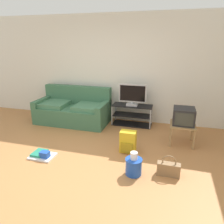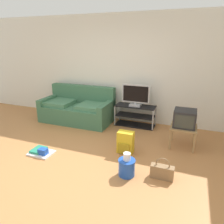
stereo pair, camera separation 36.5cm
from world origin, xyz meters
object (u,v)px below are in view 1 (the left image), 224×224
side_table (182,127)px  handbag (168,169)px  couch (74,110)px  floor_tray (42,155)px  backpack (128,142)px  crt_tv (184,116)px  cleaning_bucket (134,165)px  tv_stand (132,115)px  flat_tv (132,95)px

side_table → handbag: bearing=-100.3°
couch → floor_tray: 1.87m
side_table → handbag: 1.27m
handbag → backpack: bearing=143.6°
crt_tv → couch: bearing=168.8°
couch → cleaning_bucket: couch is taller
side_table → crt_tv: size_ratio=1.17×
tv_stand → crt_tv: 1.44m
flat_tv → cleaning_bucket: flat_tv is taller
cleaning_bucket → crt_tv: bearing=60.8°
flat_tv → backpack: flat_tv is taller
couch → handbag: 3.07m
backpack → floor_tray: backpack is taller
couch → flat_tv: bearing=6.7°
tv_stand → floor_tray: (-1.29, -2.04, -0.22)m
couch → floor_tray: bearing=-82.6°
flat_tv → cleaning_bucket: 2.21m
tv_stand → backpack: bearing=-82.3°
floor_tray → backpack: bearing=23.1°
couch → tv_stand: size_ratio=1.87×
couch → handbag: couch is taller
flat_tv → floor_tray: (-1.29, -2.02, -0.74)m
flat_tv → crt_tv: size_ratio=1.59×
side_table → backpack: (-1.00, -0.65, -0.16)m
tv_stand → side_table: bearing=-32.4°
tv_stand → crt_tv: (1.19, -0.74, 0.34)m
crt_tv → handbag: crt_tv is taller
flat_tv → cleaning_bucket: (0.43, -2.08, -0.62)m
crt_tv → floor_tray: size_ratio=0.96×
flat_tv → side_table: (1.19, -0.73, -0.42)m
flat_tv → side_table: 1.46m
tv_stand → handbag: bearing=-64.0°
couch → flat_tv: (1.53, 0.18, 0.46)m
side_table → floor_tray: size_ratio=1.13×
tv_stand → handbag: 2.20m
side_table → floor_tray: 2.81m
crt_tv → tv_stand: bearing=148.1°
couch → flat_tv: flat_tv is taller
couch → backpack: bearing=-35.1°
side_table → crt_tv: bearing=90.0°
backpack → handbag: backpack is taller
couch → crt_tv: bearing=-11.2°
side_table → crt_tv: 0.24m
couch → cleaning_bucket: size_ratio=4.73×
tv_stand → side_table: tv_stand is taller
crt_tv → cleaning_bucket: bearing=-119.2°
tv_stand → backpack: size_ratio=2.34×
handbag → cleaning_bucket: (-0.54, -0.12, 0.04)m
flat_tv → backpack: size_ratio=1.60×
backpack → handbag: bearing=-8.4°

